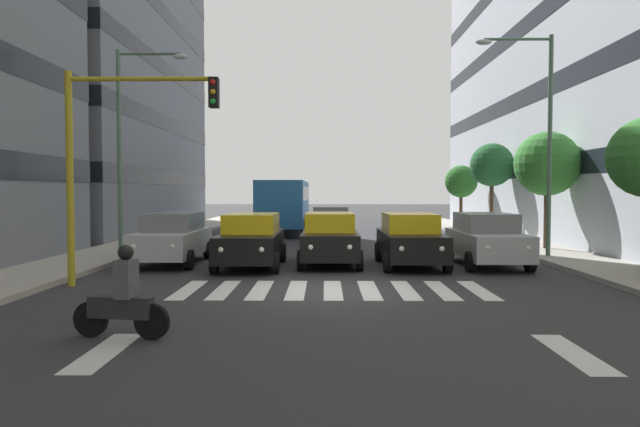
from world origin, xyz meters
TOP-DOWN VIEW (x-y plane):
  - ground_plane at (0.00, 0.00)m, footprint 180.00×180.00m
  - building_left_block_0 at (-14.07, -17.69)m, footprint 8.67×27.65m
  - crosswalk_markings at (-0.00, 0.00)m, footprint 7.65×2.80m
  - lane_arrow_0 at (-3.57, 5.50)m, footprint 0.50×2.20m
  - lane_arrow_1 at (3.57, 5.50)m, footprint 0.50×2.20m
  - car_0 at (-5.09, -4.62)m, footprint 2.02×4.44m
  - car_1 at (-2.58, -4.48)m, footprint 2.02×4.44m
  - car_2 at (0.04, -4.91)m, footprint 2.02×4.44m
  - car_3 at (2.56, -4.20)m, footprint 2.02×4.44m
  - car_4 at (5.32, -5.03)m, footprint 2.02×4.44m
  - car_row2_0 at (-0.06, -12.70)m, footprint 2.02×4.44m
  - bus_behind_traffic at (2.56, -19.86)m, footprint 2.78×10.50m
  - motorcycle_with_rider at (3.56, 4.68)m, footprint 1.69×0.42m
  - traffic_light_gantry at (5.63, -0.50)m, footprint 3.92×0.36m
  - street_lamp_left at (-7.33, -6.21)m, footprint 2.72×0.28m
  - street_lamp_right at (7.33, -6.86)m, footprint 2.64×0.28m
  - street_tree_1 at (-8.68, -8.88)m, footprint 2.57×2.57m
  - street_tree_2 at (-8.61, -16.20)m, footprint 2.27×2.27m
  - street_tree_3 at (-8.21, -21.33)m, footprint 1.99×1.99m

SIDE VIEW (x-z plane):
  - ground_plane at x=0.00m, z-range 0.00..0.00m
  - crosswalk_markings at x=0.00m, z-range 0.00..0.01m
  - lane_arrow_0 at x=-3.57m, z-range 0.00..0.01m
  - lane_arrow_1 at x=3.57m, z-range 0.00..0.01m
  - motorcycle_with_rider at x=3.56m, z-range -0.14..1.43m
  - car_0 at x=-5.09m, z-range 0.03..1.75m
  - car_1 at x=-2.58m, z-range 0.03..1.75m
  - car_2 at x=0.04m, z-range 0.03..1.75m
  - car_3 at x=2.56m, z-range 0.03..1.75m
  - car_4 at x=5.32m, z-range 0.03..1.75m
  - car_row2_0 at x=-0.06m, z-range 0.03..1.75m
  - bus_behind_traffic at x=2.56m, z-range 0.36..3.36m
  - street_tree_3 at x=-8.21m, z-range 1.07..4.95m
  - street_tree_1 at x=-8.68m, z-range 1.19..5.86m
  - traffic_light_gantry at x=5.63m, z-range 0.92..6.42m
  - street_tree_2 at x=-8.61m, z-range 1.40..6.21m
  - street_lamp_right at x=7.33m, z-range 0.93..8.37m
  - street_lamp_left at x=-7.33m, z-range 0.95..8.71m
  - building_left_block_0 at x=-14.07m, z-range 0.00..17.78m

